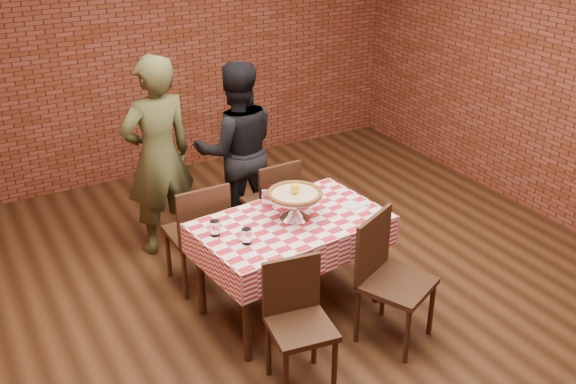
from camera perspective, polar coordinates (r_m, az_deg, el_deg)
The scene contains 19 objects.
ground at distance 5.12m, azimuth 1.86°, elevation -9.86°, with size 6.00×6.00×0.00m, color black.
back_wall at distance 7.06m, azimuth -11.06°, elevation 12.84°, with size 5.50×5.50×0.00m, color maroon.
table at distance 4.90m, azimuth 0.25°, elevation -6.40°, with size 1.33×0.80×0.75m, color #3A2317.
tablecloth at distance 4.76m, azimuth 0.26°, elevation -3.68°, with size 1.37×0.84×0.23m, color red, non-canonical shape.
pizza_stand at distance 4.70m, azimuth 0.60°, elevation -1.22°, with size 0.40×0.40×0.18m, color silver, non-canonical shape.
pizza at distance 4.66m, azimuth 0.61°, elevation -0.18°, with size 0.40×0.40×0.03m, color beige.
lemon at distance 4.64m, azimuth 0.61°, elevation 0.33°, with size 0.06×0.06×0.08m, color yellow.
water_glass_left at distance 4.40m, azimuth -3.61°, elevation -3.87°, with size 0.07×0.07×0.11m, color white.
water_glass_right at distance 4.51m, azimuth -6.38°, elevation -3.15°, with size 0.07×0.07×0.11m, color white.
side_plate at distance 4.92m, azimuth 5.51°, elevation -1.16°, with size 0.15×0.15×0.01m, color white.
sweetener_packet_a at distance 4.91m, azimuth 6.84°, elevation -1.32°, with size 0.05×0.04×0.01m, color white.
sweetener_packet_b at distance 4.93m, azimuth 6.77°, elevation -1.18°, with size 0.05×0.04×0.01m, color white.
condiment_caddy at distance 4.88m, azimuth -1.74°, elevation -0.33°, with size 0.11×0.09×0.15m, color silver.
chair_near_left at distance 4.17m, azimuth 1.15°, elevation -11.96°, with size 0.38×0.38×0.86m, color #3A2317, non-canonical shape.
chair_near_right at distance 4.61m, azimuth 9.46°, elevation -7.80°, with size 0.44×0.44×0.93m, color #3A2317, non-canonical shape.
chair_far_left at distance 5.21m, azimuth -7.98°, elevation -3.48°, with size 0.43×0.43×0.91m, color #3A2317, non-canonical shape.
chair_far_right at distance 5.64m, azimuth -1.58°, elevation -1.07°, with size 0.39×0.39×0.87m, color #3A2317, non-canonical shape.
diner_olive at distance 5.58m, azimuth -11.22°, elevation 3.03°, with size 0.63×0.41×1.73m, color #434625.
diner_black at distance 5.81m, azimuth -4.46°, elevation 3.67°, with size 0.78×0.60×1.60m, color black.
Camera 1 is at (-2.19, -3.53, 2.99)m, focal length 40.88 mm.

